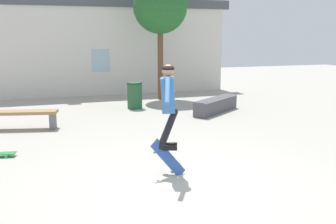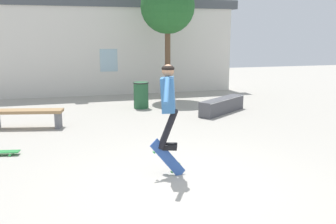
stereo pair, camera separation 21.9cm
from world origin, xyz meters
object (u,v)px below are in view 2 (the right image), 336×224
Objects in this scene: tree_right at (168,7)px; skater at (168,99)px; skate_ledge at (222,106)px; trash_bin at (141,95)px; skateboard_flipping at (168,158)px; park_bench at (27,115)px.

tree_right is 3.02× the size of skater.
tree_right reaches higher than skate_ledge.
tree_right is at bearing 71.82° from skate_ledge.
skate_ledge is 2.22× the size of trash_bin.
trash_bin is at bearing 82.95° from skateboard_flipping.
skater is 1.97× the size of skateboard_flipping.
skater reaches higher than park_bench.
skater reaches higher than trash_bin.
trash_bin is at bearing 111.84° from skate_ledge.
trash_bin is 1.18× the size of skateboard_flipping.
tree_right reaches higher than park_bench.
tree_right is at bearing 93.41° from skater.
skater is 1.04m from skateboard_flipping.
skateboard_flipping is at bearing -97.51° from trash_bin.
tree_right is 8.59m from skateboard_flipping.
skater is at bearing -45.18° from park_bench.
skater is at bearing 72.51° from skateboard_flipping.
skater is at bearing -159.93° from skate_ledge.
park_bench is at bearing -151.86° from trash_bin.
trash_bin is (-2.32, 1.45, 0.23)m from skate_ledge.
trash_bin is at bearing 40.56° from park_bench.
park_bench is 3.95m from trash_bin.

